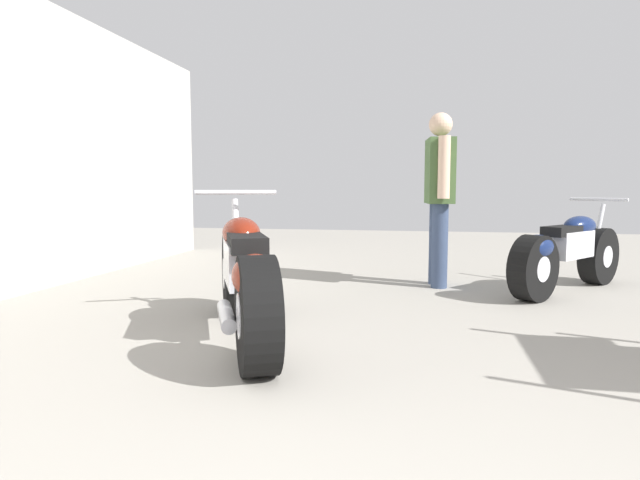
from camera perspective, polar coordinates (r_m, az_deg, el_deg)
The scene contains 5 objects.
ground_plane at distance 4.17m, azimuth 8.28°, elevation -7.75°, with size 16.27×16.27×0.00m, color #9E998E.
garage_partition_left at distance 5.42m, azimuth -30.68°, elevation 9.10°, with size 0.08×7.46×2.73m, color #B7B5AD.
motorcycle_maroon_cruiser at distance 3.39m, azimuth -8.01°, elevation -3.95°, with size 1.03×1.91×0.94m.
motorcycle_black_naked at distance 5.39m, azimuth 24.84°, elevation -1.28°, with size 1.29×1.55×0.86m.
mechanic_in_blue at distance 5.31m, azimuth 12.62°, elevation 5.33°, with size 0.29×0.68×1.68m.
Camera 1 is at (0.18, -0.67, 0.95)m, focal length 29.99 mm.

